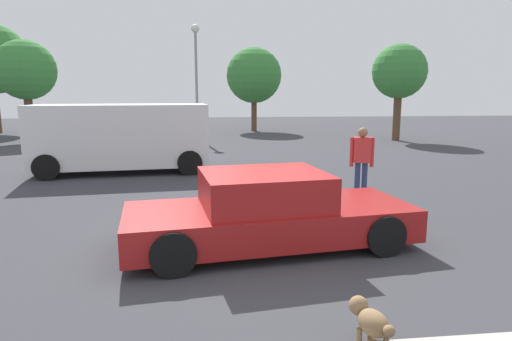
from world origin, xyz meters
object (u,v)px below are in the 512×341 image
sedan_foreground (268,212)px  light_post_near (196,62)px  dog (370,320)px  pedestrian (362,156)px  van_white (122,136)px

sedan_foreground → light_post_near: light_post_near is taller
light_post_near → dog: bearing=-84.1°
sedan_foreground → pedestrian: pedestrian is taller
sedan_foreground → dog: size_ratio=7.85×
pedestrian → light_post_near: light_post_near is taller
pedestrian → light_post_near: (-4.21, 14.19, 3.17)m
dog → pedestrian: size_ratio=0.36×
dog → van_white: 11.06m
dog → light_post_near: (-2.11, 20.25, 3.89)m
van_white → dog: bearing=-72.8°
van_white → light_post_near: (2.12, 10.07, 3.01)m
van_white → light_post_near: size_ratio=0.89×
dog → van_white: (-4.23, 10.19, 0.87)m
sedan_foreground → dog: (0.60, -2.94, -0.28)m
dog → light_post_near: size_ratio=0.10×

